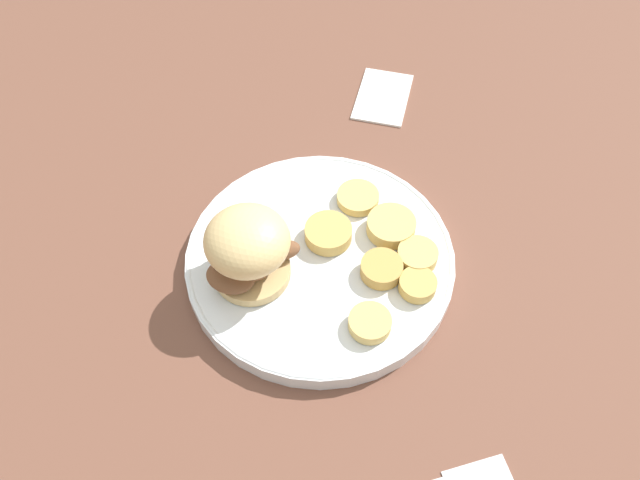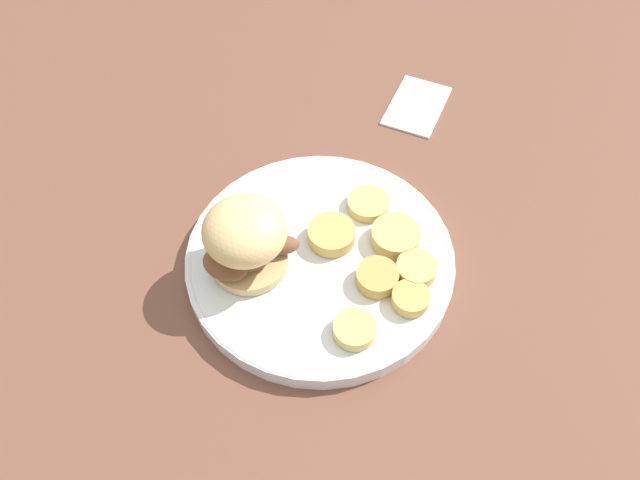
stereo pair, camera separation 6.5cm
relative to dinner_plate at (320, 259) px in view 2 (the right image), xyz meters
The scene contains 11 objects.
ground_plane 0.01m from the dinner_plate, ahead, with size 4.00×4.00×0.00m, color brown.
dinner_plate is the anchor object (origin of this frame).
sandwich 0.09m from the dinner_plate, 161.55° to the right, with size 0.10×0.10×0.09m.
potato_round_0 0.10m from the dinner_plate, 60.60° to the right, with size 0.04×0.04×0.01m, color #DBB766.
potato_round_1 0.10m from the dinner_plate, ahead, with size 0.04×0.04×0.01m, color #DBB766.
potato_round_2 0.07m from the dinner_plate, 21.00° to the right, with size 0.04×0.04×0.02m, color tan.
potato_round_3 0.09m from the dinner_plate, 59.67° to the left, with size 0.05×0.05×0.01m, color #DBB766.
potato_round_4 0.09m from the dinner_plate, 21.74° to the left, with size 0.05×0.05×0.02m, color #DBB766.
potato_round_5 0.03m from the dinner_plate, 67.24° to the left, with size 0.05×0.05×0.02m, color tan.
potato_round_6 0.11m from the dinner_plate, 23.47° to the right, with size 0.04×0.04×0.01m, color tan.
napkin 0.29m from the dinner_plate, 72.64° to the left, with size 0.10×0.07×0.01m, color white.
Camera 2 is at (0.06, -0.37, 0.57)m, focal length 35.00 mm.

